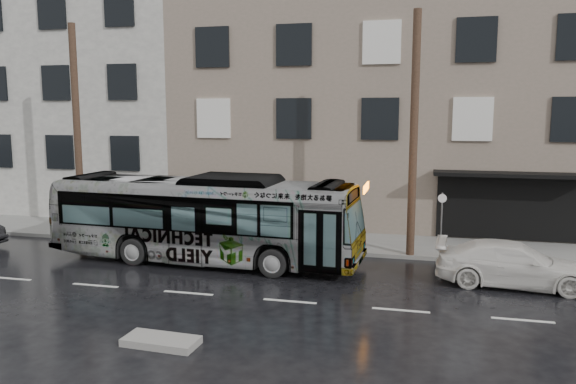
# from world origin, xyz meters

# --- Properties ---
(ground) EXTENTS (120.00, 120.00, 0.00)m
(ground) POSITION_xyz_m (0.00, 0.00, 0.00)
(ground) COLOR black
(ground) RESTS_ON ground
(sidewalk) EXTENTS (90.00, 3.60, 0.15)m
(sidewalk) POSITION_xyz_m (0.00, 4.90, 0.07)
(sidewalk) COLOR gray
(sidewalk) RESTS_ON ground
(building_taupe) EXTENTS (20.00, 12.00, 11.00)m
(building_taupe) POSITION_xyz_m (5.00, 12.70, 5.50)
(building_taupe) COLOR gray
(building_taupe) RESTS_ON ground
(building_grey) EXTENTS (26.00, 15.00, 16.00)m
(building_grey) POSITION_xyz_m (-18.00, 14.20, 8.00)
(building_grey) COLOR beige
(building_grey) RESTS_ON ground
(utility_pole_front) EXTENTS (0.30, 0.30, 9.00)m
(utility_pole_front) POSITION_xyz_m (6.50, 3.30, 4.65)
(utility_pole_front) COLOR #4D3626
(utility_pole_front) RESTS_ON sidewalk
(utility_pole_rear) EXTENTS (0.30, 0.30, 9.00)m
(utility_pole_rear) POSITION_xyz_m (-7.50, 3.30, 4.65)
(utility_pole_rear) COLOR #4D3626
(utility_pole_rear) RESTS_ON sidewalk
(sign_post) EXTENTS (0.06, 0.06, 2.40)m
(sign_post) POSITION_xyz_m (7.60, 3.30, 1.35)
(sign_post) COLOR slate
(sign_post) RESTS_ON sidewalk
(bus) EXTENTS (11.76, 3.39, 3.24)m
(bus) POSITION_xyz_m (-0.89, 1.06, 1.62)
(bus) COLOR #B2B2B2
(bus) RESTS_ON ground
(white_sedan) EXTENTS (4.94, 2.29, 1.40)m
(white_sedan) POSITION_xyz_m (9.78, 0.66, 0.70)
(white_sedan) COLOR silver
(white_sedan) RESTS_ON ground
(slush_pile) EXTENTS (1.84, 0.89, 0.18)m
(slush_pile) POSITION_xyz_m (0.93, -6.23, 0.09)
(slush_pile) COLOR gray
(slush_pile) RESTS_ON ground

